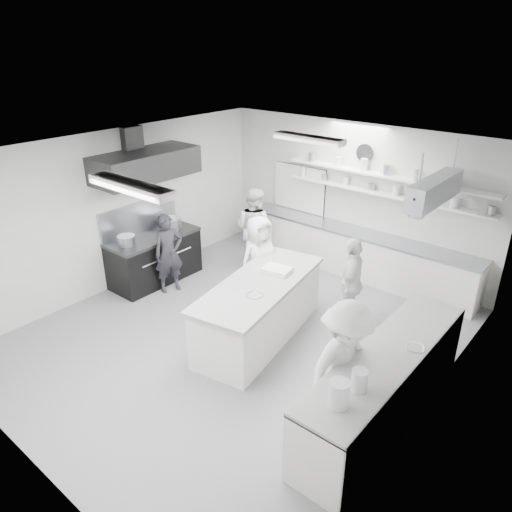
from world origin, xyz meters
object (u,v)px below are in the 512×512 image
Objects in this scene: back_counter at (354,253)px; right_counter at (384,386)px; cook_stove at (169,254)px; stove at (155,259)px; prep_island at (259,311)px; cook_back at (254,228)px.

back_counter is 1.52× the size of right_counter.
back_counter is 3.73m from cook_stove.
cook_stove is (0.56, -0.09, 0.32)m from stove.
cook_stove is (-4.69, 0.51, 0.30)m from right_counter.
right_counter reaches higher than back_counter.
prep_island is (2.88, -0.23, 0.02)m from stove.
stove is at bearing 173.48° from right_counter.
prep_island is at bearing 123.89° from cook_back.
stove is at bearing 165.32° from prep_island.
prep_island is at bearing -73.22° from cook_stove.
back_counter is at bearing 79.55° from prep_island.
prep_island is 1.50× the size of cook_back.
cook_back is at bearing -150.44° from back_counter.
back_counter is 2.91× the size of cook_back.
cook_stove reaches higher than right_counter.
right_counter reaches higher than stove.
cook_back is at bearing 121.81° from prep_island.
right_counter is at bearing -6.52° from stove.
back_counter is at bearing 43.99° from stove.
cook_back is (-1.81, -1.03, 0.40)m from back_counter.
right_counter is at bearing -76.10° from cook_stove.
cook_back reaches higher than cook_stove.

